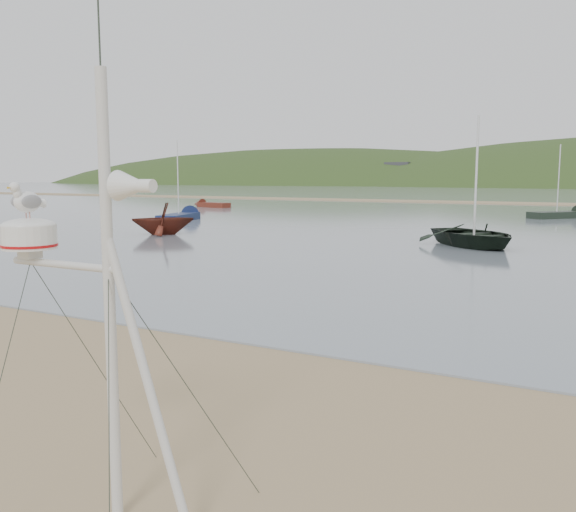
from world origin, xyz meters
The scene contains 8 objects.
ground centered at (0.00, 0.00, 0.00)m, with size 560.00×560.00×0.00m, color #8F7652.
sandbar centered at (0.00, 70.00, 0.07)m, with size 560.00×7.00×0.07m, color #8F7652.
mast_rig centered at (1.62, -1.61, 1.20)m, with size 2.21×2.36×4.99m.
boat_dark centered at (-0.13, 22.41, 2.59)m, with size 3.65×1.06×5.11m, color black.
boat_red centered at (-16.27, 20.29, 1.68)m, with size 2.84×1.73×3.29m, color #581F14.
dinghy_red_far centered at (-32.21, 45.92, 0.29)m, with size 5.11×2.19×1.21m.
sailboat_dark_mid centered at (2.25, 45.99, 0.30)m, with size 4.99×5.55×6.02m.
sailboat_blue_near centered at (-22.57, 30.37, 0.30)m, with size 3.17×6.35×6.17m.
Camera 1 is at (5.65, -5.47, 3.18)m, focal length 38.00 mm.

